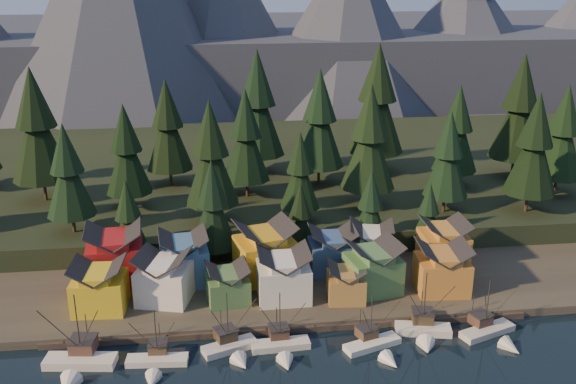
{
  "coord_description": "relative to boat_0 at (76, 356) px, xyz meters",
  "views": [
    {
      "loc": [
        -11.52,
        -75.74,
        56.95
      ],
      "look_at": [
        1.32,
        30.0,
        19.13
      ],
      "focal_mm": 40.0,
      "sensor_mm": 36.0,
      "label": 1
    }
  ],
  "objects": [
    {
      "name": "shore_strip",
      "position": [
        32.81,
        31.44,
        -1.71
      ],
      "size": [
        400.0,
        50.0,
        1.5
      ],
      "primitive_type": "cube",
      "color": "#363027",
      "rests_on": "ground"
    },
    {
      "name": "hillside",
      "position": [
        32.81,
        81.44,
        0.54
      ],
      "size": [
        420.0,
        100.0,
        6.0
      ],
      "primitive_type": "cube",
      "color": "black",
      "rests_on": "ground"
    },
    {
      "name": "dock",
      "position": [
        32.81,
        7.94,
        -1.96
      ],
      "size": [
        80.0,
        4.0,
        1.0
      ],
      "primitive_type": "cube",
      "color": "#4C4136",
      "rests_on": "ground"
    },
    {
      "name": "mountain_ridge",
      "position": [
        28.61,
        205.03,
        23.59
      ],
      "size": [
        560.0,
        190.0,
        90.0
      ],
      "color": "#4A4F60",
      "rests_on": "ground"
    },
    {
      "name": "boat_0",
      "position": [
        0.0,
        0.0,
        0.0
      ],
      "size": [
        11.25,
        12.0,
        12.86
      ],
      "rotation": [
        0.0,
        0.0,
        -0.13
      ],
      "color": "silver",
      "rests_on": "ground"
    },
    {
      "name": "boat_1",
      "position": [
        11.51,
        -0.74,
        -0.71
      ],
      "size": [
        9.64,
        10.39,
        9.79
      ],
      "rotation": [
        0.0,
        0.0,
        -0.08
      ],
      "color": "silver",
      "rests_on": "ground"
    },
    {
      "name": "boat_2",
      "position": [
        22.98,
        1.63,
        -0.32
      ],
      "size": [
        9.29,
        9.81,
        10.93
      ],
      "rotation": [
        0.0,
        0.0,
        0.36
      ],
      "color": "beige",
      "rests_on": "ground"
    },
    {
      "name": "boat_3",
      "position": [
        30.68,
        1.13,
        -0.51
      ],
      "size": [
        9.58,
        10.34,
        10.49
      ],
      "rotation": [
        0.0,
        0.0,
        0.06
      ],
      "color": "beige",
      "rests_on": "ground"
    },
    {
      "name": "boat_4",
      "position": [
        45.34,
        -0.39,
        -0.64
      ],
      "size": [
        9.93,
        10.29,
        10.09
      ],
      "rotation": [
        0.0,
        0.0,
        0.34
      ],
      "color": "white",
      "rests_on": "ground"
    },
    {
      "name": "boat_5",
      "position": [
        54.08,
        2.73,
        -0.1
      ],
      "size": [
        9.66,
        10.27,
        11.84
      ],
      "rotation": [
        0.0,
        0.0,
        -0.2
      ],
      "color": "silver",
      "rests_on": "ground"
    },
    {
      "name": "boat_6",
      "position": [
        64.96,
        1.02,
        -0.5
      ],
      "size": [
        10.27,
        10.65,
        10.73
      ],
      "rotation": [
        0.0,
        0.0,
        0.35
      ],
      "color": "beige",
      "rests_on": "ground"
    },
    {
      "name": "house_front_0",
      "position": [
        1.26,
        15.43,
        3.56
      ],
      "size": [
        9.07,
        8.62,
        8.61
      ],
      "rotation": [
        0.0,
        0.0,
        -0.06
      ],
      "color": "gold",
      "rests_on": "shore_strip"
    },
    {
      "name": "house_front_1",
      "position": [
        11.94,
        17.12,
        3.76
      ],
      "size": [
        10.52,
        10.27,
        8.98
      ],
      "rotation": [
        0.0,
        0.0,
        -0.26
      ],
      "color": "white",
      "rests_on": "shore_strip"
    },
    {
      "name": "house_front_2",
      "position": [
        22.88,
        15.36,
        2.64
      ],
      "size": [
        7.88,
        7.93,
        6.84
      ],
      "rotation": [
        0.0,
        0.0,
        0.14
      ],
      "color": "#4D7640",
      "rests_on": "shore_strip"
    },
    {
      "name": "house_front_3",
      "position": [
        32.62,
        15.47,
        3.85
      ],
      "size": [
        9.08,
        8.66,
        9.16
      ],
      "rotation": [
        0.0,
        0.0,
        0.01
      ],
      "color": "silver",
      "rests_on": "shore_strip"
    },
    {
      "name": "house_front_4",
      "position": [
        43.39,
        13.78,
        2.47
      ],
      "size": [
        6.93,
        7.39,
        6.53
      ],
      "rotation": [
        0.0,
        0.0,
        -0.09
      ],
      "color": "olive",
      "rests_on": "shore_strip"
    },
    {
      "name": "house_front_5",
      "position": [
        48.73,
        16.12,
        3.99
      ],
      "size": [
        10.38,
        9.74,
        9.43
      ],
      "rotation": [
        0.0,
        0.0,
        0.19
      ],
      "color": "#487A42",
      "rests_on": "shore_strip"
    },
    {
      "name": "house_front_6",
      "position": [
        61.09,
        14.88,
        3.72
      ],
      "size": [
        9.51,
        9.05,
        8.9
      ],
      "rotation": [
        0.0,
        0.0,
        -0.07
      ],
      "color": "#BC7B30",
      "rests_on": "shore_strip"
    },
    {
      "name": "house_back_0",
      "position": [
        2.69,
        25.45,
        4.71
      ],
      "size": [
        10.76,
        10.41,
        10.81
      ],
      "rotation": [
        0.0,
        0.0,
        0.09
      ],
      "color": "maroon",
      "rests_on": "shore_strip"
    },
    {
      "name": "house_back_1",
      "position": [
        15.21,
        23.68,
        4.12
      ],
      "size": [
        9.51,
        9.61,
        9.68
      ],
      "rotation": [
        0.0,
        0.0,
        0.11
      ],
      "color": "#3B678D",
      "rests_on": "shore_strip"
    },
    {
      "name": "house_back_2",
      "position": [
        30.12,
        23.82,
        4.73
      ],
      "size": [
        12.22,
        11.62,
        10.83
      ],
      "rotation": [
        0.0,
        0.0,
        0.25
      ],
      "color": "gold",
      "rests_on": "shore_strip"
    },
    {
      "name": "house_back_3",
      "position": [
        42.98,
        24.65,
        3.66
      ],
      "size": [
        8.69,
        7.74,
        8.79
      ],
      "rotation": [
        0.0,
        0.0,
        -0.01
      ],
      "color": "#375483",
      "rests_on": "shore_strip"
    },
    {
      "name": "house_back_4",
      "position": [
        50.69,
        25.5,
        3.75
      ],
      "size": [
        9.71,
        9.45,
        8.97
      ],
      "rotation": [
        0.0,
        0.0,
        -0.21
      ],
      "color": "silver",
      "rests_on": "shore_strip"
    },
    {
      "name": "house_back_5",
      "position": [
        64.61,
        24.15,
        4.06
      ],
      "size": [
        8.57,
        8.67,
        9.56
      ],
      "rotation": [
        0.0,
        0.0,
        -0.01
      ],
      "color": "#C58532",
      "rests_on": "shore_strip"
    },
    {
      "name": "tree_hill_1",
      "position": [
        -17.19,
        59.44,
        20.27
      ],
      "size": [
        13.14,
        13.14,
        30.6
      ],
      "color": "#332319",
      "rests_on": "hillside"
    },
    {
      "name": "tree_hill_2",
      "position": [
        -7.19,
        39.44,
        15.89
      ],
      "size": [
        9.7,
        9.7,
        22.59
      ],
      "color": "#332319",
      "rests_on": "hillside"
    },
    {
      "name": "tree_hill_3",
      "position": [
        2.81,
        51.44,
        16.44
      ],
      "size": [
        10.13,
        10.13,
        23.61
      ],
      "color": "#332319",
      "rests_on": "hillside"
    },
    {
      "name": "tree_hill_4",
      "position": [
        10.81,
        66.44,
        17.89
      ],
      "size": [
        11.27,
        11.27,
        26.26
      ],
      "color": "#332319",
      "rests_on": "hillside"
    },
    {
      "name": "tree_hill_5",
      "position": [
        20.81,
        41.44,
        17.78
      ],
      "size": [
        11.18,
        11.18,
        26.05
      ],
      "color": "#332319",
      "rests_on": "hillside"
    },
    {
      "name": "tree_hill_6",
      "position": [
        28.81,
        56.44,
        17.36
      ],
      "size": [
        10.86,
        10.86,
        25.29
      ],
      "color": "#332319",
      "rests_on": "hillside"
    },
    {
      "name": "tree_hill_7",
      "position": [
        38.81,
        39.44,
        14.18
      ],
      "size": [
        8.36,
        8.36,
        19.47
      ],
      "color": "#332319",
      "rests_on": "hillside"
    },
    {
      "name": "tree_hill_8",
      "position": [
        46.81,
        63.44,
        19.03
      ],
      "size": [
        12.16,
        12.16,
        28.33
      ],
      "color": "#332319",
      "rests_on": "hillside"
    },
    {
      "name": "tree_hill_9",
      "position": [
        54.81,
        46.44,
        18.71
      ],
      "size": [
        11.91,
        11.91,
        27.75
      ],
      "color": "#332319",
      "rests_on": "hillside"
    },
    {
      "name": "tree_hill_10",
      "position": [
        62.81,
        71.44,
        21.74
      ],
      "size": [
        14.29,
        14.29,
        33.28
      ],
      "color": "#332319",
      "rests_on": "hillside"
    },
    {
      "name": "tree_hill_11",
      "position": [
        70.81,
        41.44,
        15.82
      ],
      "size": [
        9.64,
        9.64,
        22.47
      ],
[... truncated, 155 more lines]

